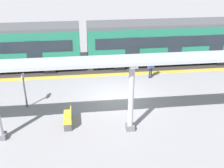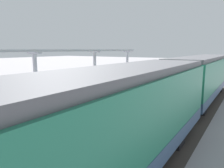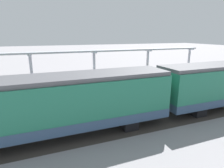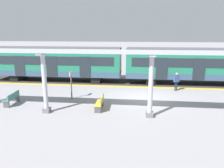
{
  "view_description": "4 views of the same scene",
  "coord_description": "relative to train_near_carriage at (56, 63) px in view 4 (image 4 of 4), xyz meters",
  "views": [
    {
      "loc": [
        14.99,
        -2.08,
        8.51
      ],
      "look_at": [
        0.77,
        -0.4,
        1.4
      ],
      "focal_mm": 43.24,
      "sensor_mm": 36.0,
      "label": 1
    },
    {
      "loc": [
        -8.7,
        9.34,
        4.02
      ],
      "look_at": [
        0.39,
        -4.56,
        1.3
      ],
      "focal_mm": 33.99,
      "sensor_mm": 36.0,
      "label": 2
    },
    {
      "loc": [
        -15.49,
        5.55,
        5.6
      ],
      "look_at": [
        -1.52,
        0.14,
        1.61
      ],
      "focal_mm": 29.89,
      "sensor_mm": 36.0,
      "label": 3
    },
    {
      "loc": [
        15.8,
        -0.68,
        5.1
      ],
      "look_at": [
        0.51,
        -2.39,
        1.26
      ],
      "focal_mm": 34.17,
      "sensor_mm": 36.0,
      "label": 4
    }
  ],
  "objects": [
    {
      "name": "bench_far_end",
      "position": [
        7.77,
        -0.42,
        -1.39
      ],
      "size": [
        1.51,
        0.48,
        0.86
      ],
      "color": "#3D786F",
      "rests_on": "ground"
    },
    {
      "name": "train_near_carriage",
      "position": [
        0.0,
        0.0,
        0.0
      ],
      "size": [
        2.65,
        13.44,
        3.48
      ],
      "color": "#207055",
      "rests_on": "ground"
    },
    {
      "name": "tactile_edge_strip",
      "position": [
        1.86,
        8.91,
        -1.83
      ],
      "size": [
        0.54,
        32.2,
        0.01
      ],
      "primitive_type": "cube",
      "color": "gold",
      "rests_on": "ground"
    },
    {
      "name": "ground_plane",
      "position": [
        5.5,
        8.91,
        -1.83
      ],
      "size": [
        176.0,
        176.0,
        0.0
      ],
      "primitive_type": "plane",
      "color": "gray"
    },
    {
      "name": "canopy_pillar_second",
      "position": [
        8.96,
        2.61,
        0.12
      ],
      "size": [
        1.1,
        0.44,
        3.85
      ],
      "color": "slate",
      "rests_on": "ground"
    },
    {
      "name": "train_far_carriage",
      "position": [
        0.0,
        14.02,
        0.0
      ],
      "size": [
        2.65,
        13.44,
        3.48
      ],
      "color": "#207055",
      "rests_on": "ground"
    },
    {
      "name": "canopy_pillar_third",
      "position": [
        8.96,
        9.15,
        0.12
      ],
      "size": [
        1.1,
        0.44,
        3.85
      ],
      "color": "slate",
      "rests_on": "ground"
    },
    {
      "name": "canopy_beam",
      "position": [
        8.96,
        8.96,
        2.1
      ],
      "size": [
        1.2,
        25.92,
        0.16
      ],
      "primitive_type": "cube",
      "color": "#A8AAB2",
      "rests_on": "canopy_pillar_nearest"
    },
    {
      "name": "trackbed",
      "position": [
        -0.01,
        8.91,
        -1.83
      ],
      "size": [
        3.2,
        44.2,
        0.01
      ],
      "primitive_type": "cube",
      "color": "#38332D",
      "rests_on": "ground"
    },
    {
      "name": "bench_mid_platform",
      "position": [
        8.04,
        5.95,
        -1.39
      ],
      "size": [
        1.51,
        0.47,
        0.86
      ],
      "color": "gold",
      "rests_on": "ground"
    },
    {
      "name": "platform_info_sign",
      "position": [
        5.99,
        3.38,
        -0.5
      ],
      "size": [
        0.56,
        0.1,
        2.2
      ],
      "color": "#4C4C51",
      "rests_on": "ground"
    },
    {
      "name": "passenger_waiting_near_edge",
      "position": [
        2.78,
        11.78,
        -0.83
      ],
      "size": [
        0.37,
        0.51,
        1.6
      ],
      "color": "#1B272F",
      "rests_on": "ground"
    }
  ]
}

